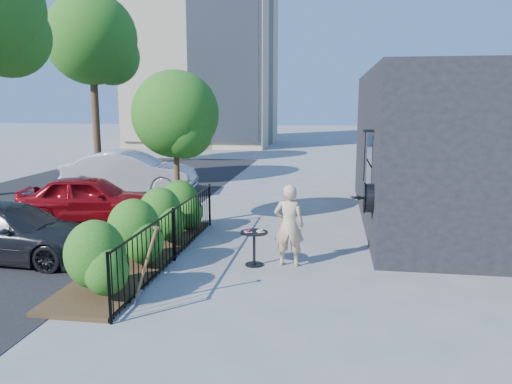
% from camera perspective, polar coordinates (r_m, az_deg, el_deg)
% --- Properties ---
extents(ground, '(120.00, 120.00, 0.00)m').
position_cam_1_polar(ground, '(10.10, -1.06, -8.24)').
color(ground, gray).
rests_on(ground, ground).
extents(shop_building, '(6.22, 9.00, 4.00)m').
position_cam_1_polar(shop_building, '(14.51, 24.22, 4.60)').
color(shop_building, black).
rests_on(shop_building, ground).
extents(fence, '(0.05, 6.05, 1.10)m').
position_cam_1_polar(fence, '(10.29, -9.36, -4.77)').
color(fence, black).
rests_on(fence, ground).
extents(planting_bed, '(1.30, 6.00, 0.08)m').
position_cam_1_polar(planting_bed, '(10.67, -12.89, -7.26)').
color(planting_bed, '#382616').
rests_on(planting_bed, ground).
extents(shrubs, '(1.10, 5.60, 1.24)m').
position_cam_1_polar(shrubs, '(10.55, -12.32, -3.72)').
color(shrubs, '#165A14').
rests_on(shrubs, ground).
extents(patio_tree, '(2.20, 2.20, 3.94)m').
position_cam_1_polar(patio_tree, '(12.80, -8.97, 8.17)').
color(patio_tree, '#3F2B19').
rests_on(patio_tree, ground).
extents(street, '(9.00, 30.00, 0.01)m').
position_cam_1_polar(street, '(15.48, -25.47, -2.68)').
color(street, black).
rests_on(street, ground).
extents(street_tree_far, '(4.40, 4.40, 8.28)m').
position_cam_1_polar(street_tree_far, '(26.24, -18.19, 15.72)').
color(street_tree_far, '#3F2B19').
rests_on(street_tree_far, ground).
extents(cafe_table, '(0.55, 0.55, 0.73)m').
position_cam_1_polar(cafe_table, '(9.90, -0.21, -5.75)').
color(cafe_table, black).
rests_on(cafe_table, ground).
extents(woman, '(0.60, 0.40, 1.64)m').
position_cam_1_polar(woman, '(9.83, 3.79, -3.82)').
color(woman, tan).
rests_on(woman, ground).
extents(shovel, '(0.46, 0.17, 1.33)m').
position_cam_1_polar(shovel, '(8.18, -12.62, -8.68)').
color(shovel, brown).
rests_on(shovel, ground).
extents(car_red, '(3.90, 2.07, 1.26)m').
position_cam_1_polar(car_red, '(14.23, -18.39, -0.68)').
color(car_red, maroon).
rests_on(car_red, ground).
extents(car_silver, '(4.70, 2.06, 1.50)m').
position_cam_1_polar(car_silver, '(18.07, -14.14, 2.16)').
color(car_silver, silver).
rests_on(car_silver, ground).
extents(car_darkgrey, '(3.97, 1.68, 1.14)m').
position_cam_1_polar(car_darkgrey, '(11.44, -26.23, -4.13)').
color(car_darkgrey, black).
rests_on(car_darkgrey, ground).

